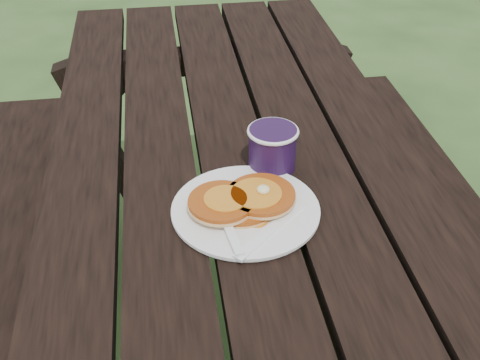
{
  "coord_description": "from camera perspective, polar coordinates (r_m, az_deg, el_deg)",
  "views": [
    {
      "loc": [
        -0.14,
        -1.0,
        1.43
      ],
      "look_at": [
        -0.01,
        -0.14,
        0.8
      ],
      "focal_mm": 45.0,
      "sensor_mm": 36.0,
      "label": 1
    }
  ],
  "objects": [
    {
      "name": "plate",
      "position": [
        1.07,
        0.53,
        -2.91
      ],
      "size": [
        0.34,
        0.34,
        0.01
      ],
      "primitive_type": "cylinder",
      "rotation": [
        0.0,
        0.0,
        -0.4
      ],
      "color": "white",
      "rests_on": "picnic_table"
    },
    {
      "name": "picnic_table",
      "position": [
        1.46,
        -0.4,
        -10.51
      ],
      "size": [
        1.36,
        1.8,
        0.75
      ],
      "color": "black",
      "rests_on": "ground"
    },
    {
      "name": "coffee_cup",
      "position": [
        1.16,
        3.1,
        3.24
      ],
      "size": [
        0.1,
        0.1,
        0.09
      ],
      "rotation": [
        0.0,
        0.0,
        0.11
      ],
      "color": "#230E32",
      "rests_on": "picnic_table"
    },
    {
      "name": "knife",
      "position": [
        1.02,
        2.86,
        -4.78
      ],
      "size": [
        0.14,
        0.14,
        0.0
      ],
      "primitive_type": "cube",
      "rotation": [
        0.0,
        0.0,
        -0.81
      ],
      "color": "white",
      "rests_on": "plate"
    },
    {
      "name": "fork",
      "position": [
        1.0,
        -0.86,
        -5.07
      ],
      "size": [
        0.05,
        0.16,
        0.01
      ],
      "primitive_type": null,
      "rotation": [
        0.0,
        0.0,
        0.14
      ],
      "color": "white",
      "rests_on": "plate"
    },
    {
      "name": "pancake_stack",
      "position": [
        1.06,
        0.26,
        -1.92
      ],
      "size": [
        0.19,
        0.13,
        0.04
      ],
      "rotation": [
        0.0,
        0.0,
        0.41
      ],
      "color": "#AD4C13",
      "rests_on": "plate"
    }
  ]
}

